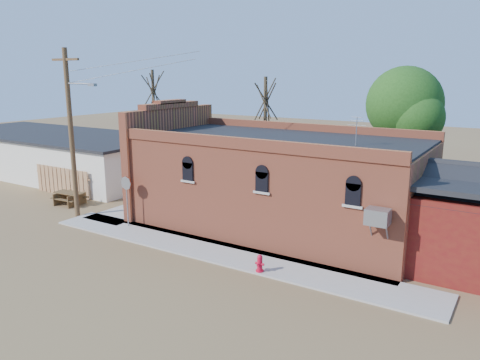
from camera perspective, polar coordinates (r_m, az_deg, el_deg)
The scene contains 14 objects.
ground at distance 20.97m, azimuth -7.35°, elevation -8.80°, with size 120.00×120.00×0.00m, color brown.
sidewalk_south at distance 20.77m, azimuth -2.52°, elevation -8.80°, with size 19.00×2.20×0.08m, color #9E9991.
sidewalk_west at distance 29.19m, azimuth -9.47°, elevation -2.53°, with size 2.60×10.00×0.08m, color #9E9991.
brick_bar at distance 23.77m, azimuth 4.00°, elevation -0.20°, with size 16.40×7.97×6.30m.
storage_building at distance 39.47m, azimuth -21.58°, elevation 3.07°, with size 20.40×8.40×3.17m.
wood_fence at distance 32.23m, azimuth -20.85°, elevation -0.17°, with size 5.20×0.10×1.80m, color #A46F4A, non-canonical shape.
utility_pole at distance 26.39m, azimuth -19.84°, elevation 5.73°, with size 3.12×0.26×9.00m.
tree_bare_near at distance 32.02m, azimuth 3.12°, elevation 9.74°, with size 2.80×2.80×7.65m.
tree_bare_far at distance 39.28m, azimuth -10.55°, elevation 10.71°, with size 2.80×2.80×8.16m.
tree_leafy at distance 29.24m, azimuth 19.41°, elevation 8.68°, with size 4.40×4.40×8.15m.
fire_hydrant at distance 18.66m, azimuth 2.42°, elevation -10.11°, with size 0.40×0.38×0.70m.
stop_sign at distance 24.23m, azimuth -13.68°, elevation -0.94°, with size 0.71×0.10×2.60m.
trash_barrel at distance 28.73m, azimuth -7.50°, elevation -1.83°, with size 0.50×0.50×0.78m, color #1B598A.
picnic_table at distance 29.84m, azimuth -20.06°, elevation -1.90°, with size 1.93×1.52×0.76m.
Camera 1 is at (12.51, -14.95, 7.71)m, focal length 35.00 mm.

